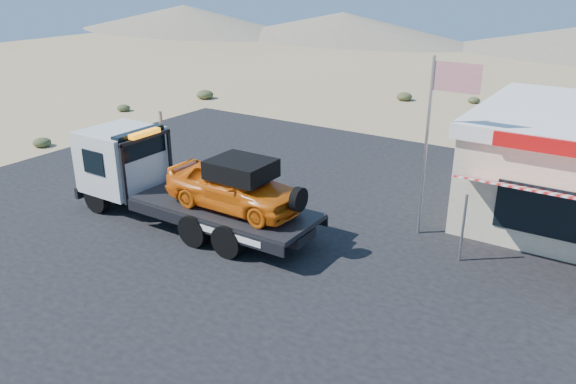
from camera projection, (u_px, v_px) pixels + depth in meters
name	position (u px, v px, depth m)	size (l,w,h in m)	color
ground	(229.00, 249.00, 18.23)	(120.00, 120.00, 0.00)	#9C7D58
asphalt_lot	(328.00, 230.00, 19.55)	(32.00, 24.00, 0.02)	black
tow_truck	(185.00, 179.00, 19.49)	(9.34, 2.77, 3.12)	black
flagpole	(435.00, 128.00, 17.85)	(1.55, 0.10, 6.00)	#99999E
desert_scrub	(158.00, 119.00, 33.21)	(24.85, 33.23, 0.64)	#323A1F
distant_hills	(459.00, 31.00, 65.48)	(126.00, 48.00, 4.20)	#726B59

